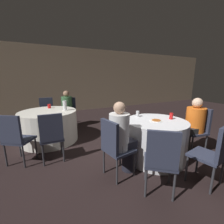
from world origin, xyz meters
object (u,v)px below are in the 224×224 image
chair_near_west (114,144)px  person_green_jacket (66,110)px  pizza_plate_near (156,120)px  chair_far_south (52,134)px  chair_near_south (215,151)px  soda_can_red (171,116)px  table_near (155,139)px  person_white_shirt (123,139)px  chair_far_southwest (15,136)px  bottle_far (65,106)px  chair_near_east (198,126)px  chair_near_southwest (161,157)px  soda_can_silver (138,114)px  person_orange_shirt (192,125)px  chair_far_north (47,110)px  table_far (49,126)px  chair_far_northeast (69,110)px

chair_near_west → person_green_jacket: bearing=175.0°
person_green_jacket → pizza_plate_near: person_green_jacket is taller
chair_far_south → chair_near_south: bearing=-39.3°
pizza_plate_near → soda_can_red: (0.33, -0.04, 0.05)m
table_near → person_white_shirt: size_ratio=0.96×
chair_far_southwest → person_white_shirt: 1.84m
chair_near_west → bottle_far: size_ratio=3.86×
chair_near_east → chair_far_south: same height
chair_far_south → pizza_plate_near: bearing=-20.2°
chair_near_southwest → chair_near_south: size_ratio=1.00×
chair_near_west → chair_far_south: size_ratio=1.00×
soda_can_silver → chair_near_west: bearing=-145.8°
person_orange_shirt → chair_far_south: bearing=82.6°
chair_far_north → soda_can_silver: (1.56, -2.45, 0.26)m
chair_near_southwest → soda_can_silver: size_ratio=7.57×
chair_near_east → chair_near_west: same height
chair_near_east → person_white_shirt: (-1.77, 0.04, 0.04)m
chair_near_southwest → chair_near_south: (0.78, -0.20, 0.00)m
table_near → chair_near_southwest: bearing=-128.6°
chair_near_west → person_orange_shirt: person_orange_shirt is taller
chair_near_east → person_green_jacket: bearing=49.9°
chair_far_southwest → soda_can_red: size_ratio=7.57×
chair_near_southwest → chair_near_west: bearing=159.3°
chair_far_south → person_green_jacket: 1.88m
chair_near_south → chair_near_west: same height
table_far → chair_far_southwest: size_ratio=1.42×
person_white_shirt → chair_far_north: bearing=-173.1°
table_far → chair_near_southwest: chair_near_southwest is taller
chair_far_north → person_green_jacket: person_green_jacket is taller
chair_far_north → person_white_shirt: 3.12m
chair_near_south → person_white_shirt: size_ratio=0.78×
chair_far_south → person_orange_shirt: person_orange_shirt is taller
person_green_jacket → pizza_plate_near: 2.77m
table_near → chair_near_east: bearing=-10.9°
chair_far_southwest → bottle_far: (0.98, 0.79, 0.31)m
chair_near_south → table_far: bearing=115.0°
table_far → chair_near_south: 3.34m
chair_near_west → pizza_plate_near: bearing=89.9°
chair_near_east → chair_far_south: 2.87m
chair_near_southwest → chair_far_south: (-1.15, 1.46, 0.00)m
chair_far_northeast → person_white_shirt: person_white_shirt is taller
table_far → chair_far_southwest: chair_far_southwest is taller
person_green_jacket → soda_can_silver: 2.37m
chair_near_east → table_far: bearing=65.1°
table_far → pizza_plate_near: (1.73, -1.77, 0.38)m
chair_far_south → chair_far_southwest: (-0.57, 0.18, 0.00)m
table_far → chair_near_west: 2.09m
person_green_jacket → chair_near_east: bearing=165.5°
chair_near_west → chair_far_southwest: (-1.37, 1.05, 0.00)m
chair_near_west → chair_near_south: bearing=44.9°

